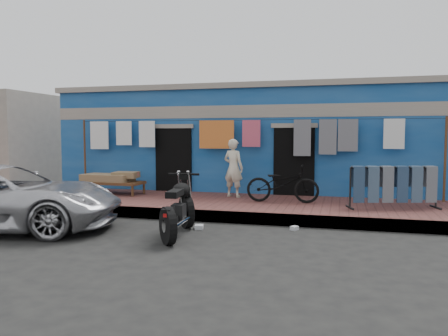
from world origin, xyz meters
TOP-DOWN VIEW (x-y plane):
  - ground at (0.00, 0.00)m, footprint 80.00×80.00m
  - sidewalk at (0.00, 3.00)m, footprint 28.00×3.00m
  - curb at (0.00, 1.55)m, footprint 28.00×0.10m
  - building at (-0.00, 6.99)m, footprint 12.20×5.20m
  - clothesline at (-0.23, 4.25)m, footprint 10.06×0.06m
  - car at (-3.98, -0.31)m, footprint 5.20×3.42m
  - seated_person at (-0.21, 3.74)m, footprint 0.64×0.52m
  - bicycle at (1.17, 3.14)m, footprint 1.76×0.68m
  - motorcycle at (-0.39, 0.15)m, footprint 1.04×1.91m
  - charpoy at (-3.60, 3.46)m, footprint 1.85×1.02m
  - jeans_rack at (3.68, 2.91)m, footprint 2.26×1.48m
  - litter_a at (-0.73, 1.20)m, footprint 0.17×0.13m
  - litter_b at (1.67, 1.20)m, footprint 0.17×0.19m
  - litter_c at (-0.19, 0.79)m, footprint 0.21×0.24m

SIDE VIEW (x-z plane):
  - ground at x=0.00m, z-range 0.00..0.00m
  - litter_a at x=-0.73m, z-range 0.00..0.07m
  - litter_b at x=1.67m, z-range 0.00..0.08m
  - litter_c at x=-0.19m, z-range 0.00..0.08m
  - sidewalk at x=0.00m, z-range 0.00..0.25m
  - curb at x=0.00m, z-range 0.00..0.25m
  - charpoy at x=-3.60m, z-range 0.25..0.85m
  - motorcycle at x=-0.39m, z-range 0.00..1.14m
  - car at x=-3.98m, z-range 0.00..1.35m
  - jeans_rack at x=3.68m, z-range 0.25..1.23m
  - bicycle at x=1.17m, z-range 0.25..1.38m
  - seated_person at x=-0.21m, z-range 0.25..1.79m
  - building at x=0.00m, z-range 0.01..3.37m
  - clothesline at x=-0.23m, z-range 0.76..2.86m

